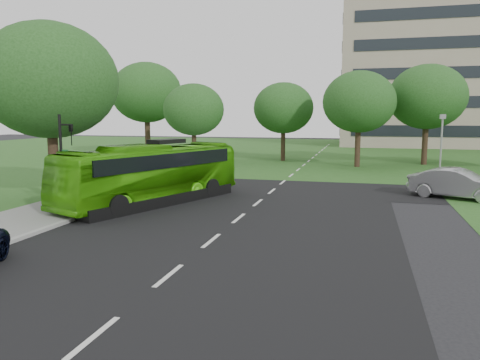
{
  "coord_description": "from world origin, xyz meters",
  "views": [
    {
      "loc": [
        5.44,
        -18.31,
        4.71
      ],
      "look_at": [
        -0.29,
        3.36,
        1.6
      ],
      "focal_mm": 35.0,
      "sensor_mm": 36.0,
      "label": 1
    }
  ],
  "objects_px": {
    "tree_side_near": "(49,81)",
    "office_building": "(478,64)",
    "tree_park_c": "(359,102)",
    "bus": "(152,174)",
    "sedan": "(458,184)",
    "tree_park_f": "(147,93)",
    "traffic_light": "(64,157)",
    "tree_park_a": "(194,110)",
    "camera_pole": "(442,138)",
    "tree_park_d": "(427,97)",
    "tree_park_b": "(283,108)"
  },
  "relations": [
    {
      "from": "tree_side_near",
      "to": "office_building",
      "type": "bearing_deg",
      "value": 60.57
    },
    {
      "from": "tree_park_c",
      "to": "bus",
      "type": "relative_size",
      "value": 0.76
    },
    {
      "from": "bus",
      "to": "sedan",
      "type": "bearing_deg",
      "value": 40.73
    },
    {
      "from": "tree_park_f",
      "to": "traffic_light",
      "type": "bearing_deg",
      "value": -70.88
    },
    {
      "from": "tree_park_a",
      "to": "sedan",
      "type": "bearing_deg",
      "value": -33.44
    },
    {
      "from": "camera_pole",
      "to": "tree_park_d",
      "type": "bearing_deg",
      "value": 107.72
    },
    {
      "from": "office_building",
      "to": "tree_park_c",
      "type": "relative_size",
      "value": 4.61
    },
    {
      "from": "office_building",
      "to": "bus",
      "type": "height_order",
      "value": "office_building"
    },
    {
      "from": "tree_park_f",
      "to": "bus",
      "type": "height_order",
      "value": "tree_park_f"
    },
    {
      "from": "tree_park_f",
      "to": "camera_pole",
      "type": "height_order",
      "value": "tree_park_f"
    },
    {
      "from": "tree_park_a",
      "to": "tree_park_f",
      "type": "height_order",
      "value": "tree_park_f"
    },
    {
      "from": "camera_pole",
      "to": "sedan",
      "type": "bearing_deg",
      "value": -72.72
    },
    {
      "from": "office_building",
      "to": "tree_park_a",
      "type": "relative_size",
      "value": 5.2
    },
    {
      "from": "tree_park_d",
      "to": "traffic_light",
      "type": "height_order",
      "value": "tree_park_d"
    },
    {
      "from": "bus",
      "to": "sedan",
      "type": "height_order",
      "value": "bus"
    },
    {
      "from": "tree_park_b",
      "to": "tree_side_near",
      "type": "xyz_separation_m",
      "value": [
        -8.26,
        -26.1,
        1.1
      ]
    },
    {
      "from": "tree_side_near",
      "to": "camera_pole",
      "type": "xyz_separation_m",
      "value": [
        21.81,
        14.58,
        -3.45
      ]
    },
    {
      "from": "tree_park_a",
      "to": "sedan",
      "type": "distance_m",
      "value": 25.61
    },
    {
      "from": "sedan",
      "to": "traffic_light",
      "type": "bearing_deg",
      "value": 141.39
    },
    {
      "from": "bus",
      "to": "camera_pole",
      "type": "xyz_separation_m",
      "value": [
        16.39,
        13.71,
        1.5
      ]
    },
    {
      "from": "office_building",
      "to": "sedan",
      "type": "distance_m",
      "value": 54.21
    },
    {
      "from": "tree_park_b",
      "to": "sedan",
      "type": "distance_m",
      "value": 24.11
    },
    {
      "from": "traffic_light",
      "to": "tree_park_f",
      "type": "bearing_deg",
      "value": 106.49
    },
    {
      "from": "tree_park_a",
      "to": "tree_park_f",
      "type": "xyz_separation_m",
      "value": [
        -8.21,
        6.88,
        2.01
      ]
    },
    {
      "from": "tree_park_d",
      "to": "bus",
      "type": "distance_m",
      "value": 30.28
    },
    {
      "from": "tree_side_near",
      "to": "tree_park_a",
      "type": "bearing_deg",
      "value": 88.46
    },
    {
      "from": "bus",
      "to": "tree_park_b",
      "type": "bearing_deg",
      "value": 104.98
    },
    {
      "from": "tree_park_b",
      "to": "tree_park_f",
      "type": "relative_size",
      "value": 0.76
    },
    {
      "from": "tree_park_a",
      "to": "tree_side_near",
      "type": "bearing_deg",
      "value": -91.54
    },
    {
      "from": "office_building",
      "to": "tree_park_d",
      "type": "distance_m",
      "value": 34.84
    },
    {
      "from": "traffic_light",
      "to": "sedan",
      "type": "bearing_deg",
      "value": 24.66
    },
    {
      "from": "office_building",
      "to": "tree_side_near",
      "type": "relative_size",
      "value": 4.16
    },
    {
      "from": "office_building",
      "to": "tree_park_f",
      "type": "distance_m",
      "value": 51.28
    },
    {
      "from": "tree_park_b",
      "to": "tree_side_near",
      "type": "height_order",
      "value": "tree_side_near"
    },
    {
      "from": "tree_park_f",
      "to": "tree_park_d",
      "type": "bearing_deg",
      "value": -3.08
    },
    {
      "from": "tree_park_b",
      "to": "sedan",
      "type": "xyz_separation_m",
      "value": [
        13.34,
        -19.55,
        -4.58
      ]
    },
    {
      "from": "tree_park_a",
      "to": "bus",
      "type": "distance_m",
      "value": 20.5
    },
    {
      "from": "camera_pole",
      "to": "tree_park_b",
      "type": "bearing_deg",
      "value": 158.39
    },
    {
      "from": "camera_pole",
      "to": "tree_park_a",
      "type": "bearing_deg",
      "value": -176.67
    },
    {
      "from": "tree_park_a",
      "to": "traffic_light",
      "type": "bearing_deg",
      "value": -84.33
    },
    {
      "from": "tree_park_d",
      "to": "traffic_light",
      "type": "distance_m",
      "value": 34.8
    },
    {
      "from": "tree_park_b",
      "to": "tree_park_a",
      "type": "bearing_deg",
      "value": -143.78
    },
    {
      "from": "tree_side_near",
      "to": "bus",
      "type": "distance_m",
      "value": 7.39
    },
    {
      "from": "tree_park_b",
      "to": "office_building",
      "type": "bearing_deg",
      "value": 52.58
    },
    {
      "from": "bus",
      "to": "camera_pole",
      "type": "distance_m",
      "value": 21.42
    },
    {
      "from": "camera_pole",
      "to": "tree_side_near",
      "type": "bearing_deg",
      "value": -127.48
    },
    {
      "from": "tree_park_c",
      "to": "bus",
      "type": "bearing_deg",
      "value": -116.08
    },
    {
      "from": "tree_park_a",
      "to": "bus",
      "type": "xyz_separation_m",
      "value": [
        4.87,
        -19.58,
        -3.65
      ]
    },
    {
      "from": "sedan",
      "to": "tree_park_c",
      "type": "bearing_deg",
      "value": 44.42
    },
    {
      "from": "tree_park_f",
      "to": "traffic_light",
      "type": "relative_size",
      "value": 2.24
    }
  ]
}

